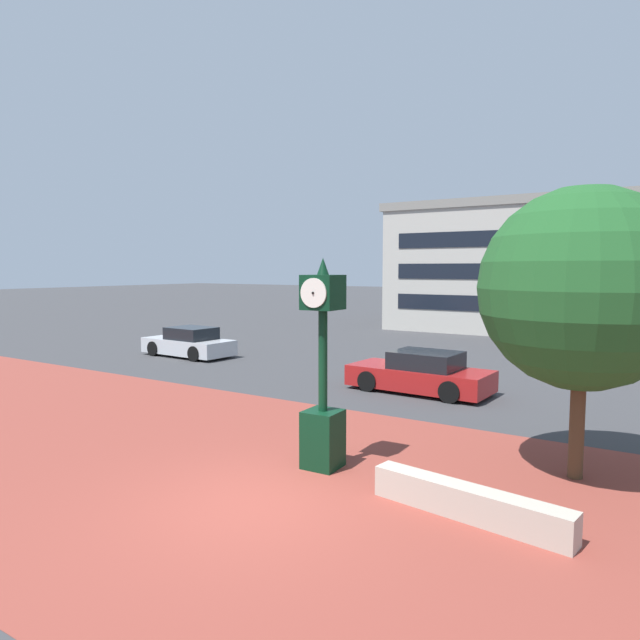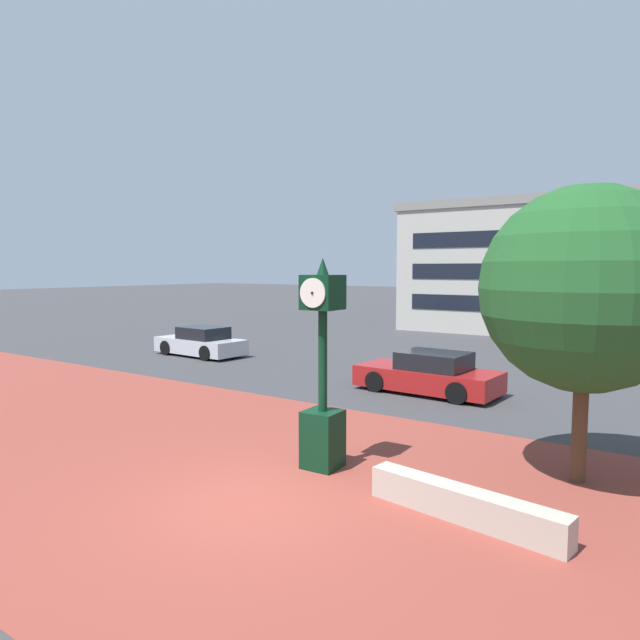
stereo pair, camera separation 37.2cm
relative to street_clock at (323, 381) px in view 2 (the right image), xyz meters
name	(u,v)px [view 2 (the right image)]	position (x,y,z in m)	size (l,w,h in m)	color
ground_plane	(254,503)	(0.00, -2.01, -1.69)	(200.00, 200.00, 0.00)	#38383A
plaza_brick_paving	(293,482)	(0.00, -0.94, -1.69)	(44.00, 10.13, 0.01)	brown
planter_wall	(464,505)	(3.07, -0.70, -1.44)	(3.20, 0.40, 0.50)	#ADA393
street_clock	(323,381)	(0.00, 0.00, 0.00)	(0.69, 0.77, 4.02)	black
plaza_tree	(599,294)	(4.38, 2.14, 1.69)	(3.91, 3.64, 5.28)	#4C3823
car_street_near	(429,375)	(-1.00, 7.26, -1.12)	(4.42, 2.06, 1.28)	maroon
car_street_mid	(201,343)	(-12.30, 8.57, -1.12)	(4.29, 2.04, 1.28)	#B7BABF
civic_building	(605,267)	(0.84, 28.20, 2.22)	(22.27, 10.80, 7.80)	#B2ADA3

